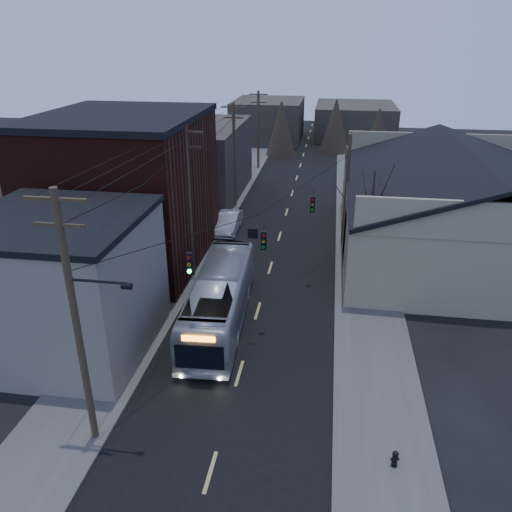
{
  "coord_description": "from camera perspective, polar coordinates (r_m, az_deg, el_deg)",
  "views": [
    {
      "loc": [
        3.75,
        -11.29,
        14.99
      ],
      "look_at": [
        -0.29,
        15.23,
        3.0
      ],
      "focal_mm": 35.0,
      "sensor_mm": 36.0,
      "label": 1
    }
  ],
  "objects": [
    {
      "name": "parked_car",
      "position": [
        41.18,
        -3.17,
        3.87
      ],
      "size": [
        1.72,
        4.78,
        1.57
      ],
      "primitive_type": "imported",
      "rotation": [
        0.0,
        0.0,
        0.01
      ],
      "color": "#A5A7AC",
      "rests_on": "ground"
    },
    {
      "name": "sidewalk_right",
      "position": [
        44.0,
        11.74,
        3.73
      ],
      "size": [
        4.0,
        110.0,
        0.12
      ],
      "primitive_type": "cube",
      "color": "#474744",
      "rests_on": "ground"
    },
    {
      "name": "building_clapboard",
      "position": [
        26.58,
        -21.1,
        -3.28
      ],
      "size": [
        8.0,
        8.0,
        7.0
      ],
      "primitive_type": "cube",
      "color": "slate",
      "rests_on": "ground"
    },
    {
      "name": "fire_hydrant",
      "position": [
        20.76,
        15.6,
        -21.36
      ],
      "size": [
        0.34,
        0.24,
        0.69
      ],
      "rotation": [
        0.0,
        0.0,
        0.23
      ],
      "color": "black",
      "rests_on": "sidewalk_right"
    },
    {
      "name": "warehouse",
      "position": [
        39.42,
        21.81,
        4.15
      ],
      "size": [
        16.16,
        20.6,
        7.73
      ],
      "color": "gray",
      "rests_on": "ground"
    },
    {
      "name": "utility_lines",
      "position": [
        37.46,
        -2.25,
        8.53
      ],
      "size": [
        11.24,
        45.28,
        10.5
      ],
      "color": "#382B1E",
      "rests_on": "ground"
    },
    {
      "name": "building_brick",
      "position": [
        35.61,
        -14.56,
        7.02
      ],
      "size": [
        10.0,
        12.0,
        10.0
      ],
      "primitive_type": "cube",
      "color": "black",
      "rests_on": "ground"
    },
    {
      "name": "bus",
      "position": [
        27.76,
        -4.18,
        -4.92
      ],
      "size": [
        3.21,
        11.35,
        3.13
      ],
      "primitive_type": "imported",
      "rotation": [
        0.0,
        0.0,
        3.19
      ],
      "color": "#9FA2AA",
      "rests_on": "ground"
    },
    {
      "name": "road_surface",
      "position": [
        44.09,
        3.27,
        4.18
      ],
      "size": [
        9.0,
        110.0,
        0.02
      ],
      "primitive_type": "cube",
      "color": "black",
      "rests_on": "ground"
    },
    {
      "name": "building_left_far",
      "position": [
        50.44,
        -6.93,
        10.75
      ],
      "size": [
        9.0,
        14.0,
        7.0
      ],
      "primitive_type": "cube",
      "color": "#322D28",
      "rests_on": "ground"
    },
    {
      "name": "bare_tree",
      "position": [
        33.41,
        12.87,
        3.53
      ],
      "size": [
        0.4,
        0.4,
        7.2
      ],
      "primitive_type": "cone",
      "color": "black",
      "rests_on": "ground"
    },
    {
      "name": "sidewalk_left",
      "position": [
        45.09,
        -5.0,
        4.66
      ],
      "size": [
        4.0,
        110.0,
        0.12
      ],
      "primitive_type": "cube",
      "color": "#474744",
      "rests_on": "ground"
    },
    {
      "name": "building_far_right",
      "position": [
        82.31,
        11.2,
        14.93
      ],
      "size": [
        12.0,
        14.0,
        5.0
      ],
      "primitive_type": "cube",
      "color": "#322D28",
      "rests_on": "ground"
    },
    {
      "name": "building_far_left",
      "position": [
        77.84,
        1.41,
        15.22
      ],
      "size": [
        10.0,
        12.0,
        6.0
      ],
      "primitive_type": "cube",
      "color": "#322D28",
      "rests_on": "ground"
    }
  ]
}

